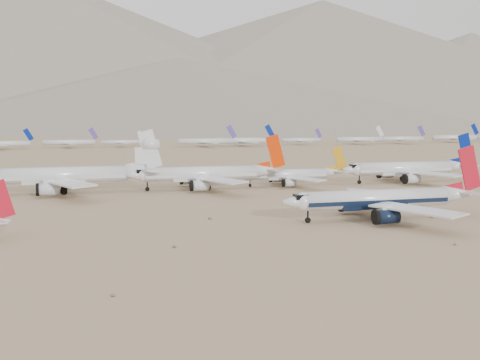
{
  "coord_description": "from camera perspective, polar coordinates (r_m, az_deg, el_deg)",
  "views": [
    {
      "loc": [
        -62.51,
        -130.56,
        26.33
      ],
      "look_at": [
        -16.15,
        37.73,
        7.0
      ],
      "focal_mm": 45.0,
      "sensor_mm": 36.0,
      "label": 1
    }
  ],
  "objects": [
    {
      "name": "row2_gold_tail",
      "position": [
        221.37,
        4.92,
        0.51
      ],
      "size": [
        40.46,
        39.57,
        14.41
      ],
      "color": "silver",
      "rests_on": "ground"
    },
    {
      "name": "mountain_range",
      "position": [
        1791.04,
        -11.32,
        11.45
      ],
      "size": [
        7354.0,
        3024.0,
        470.0
      ],
      "color": "slate",
      "rests_on": "ground"
    },
    {
      "name": "row2_orange_tail",
      "position": [
        210.0,
        -3.1,
        0.57
      ],
      "size": [
        53.39,
        52.23,
        19.04
      ],
      "color": "silver",
      "rests_on": "ground"
    },
    {
      "name": "desert_scrub",
      "position": [
        124.71,
        17.15,
        -6.02
      ],
      "size": [
        261.14,
        121.67,
        0.63
      ],
      "color": "brown",
      "rests_on": "ground"
    },
    {
      "name": "row2_white_trijet",
      "position": [
        207.34,
        -15.96,
        0.48
      ],
      "size": [
        59.58,
        58.23,
        21.11
      ],
      "color": "silver",
      "rests_on": "ground"
    },
    {
      "name": "main_airliner",
      "position": [
        154.48,
        13.55,
        -1.78
      ],
      "size": [
        51.84,
        50.63,
        18.29
      ],
      "color": "silver",
      "rests_on": "ground"
    },
    {
      "name": "distant_storage_row",
      "position": [
        496.21,
        1.45,
        3.79
      ],
      "size": [
        666.29,
        61.82,
        15.4
      ],
      "color": "silver",
      "rests_on": "ground"
    },
    {
      "name": "ground",
      "position": [
        147.13,
        10.04,
        -4.09
      ],
      "size": [
        7000.0,
        7000.0,
        0.0
      ],
      "primitive_type": "plane",
      "color": "#846C4D",
      "rests_on": "ground"
    },
    {
      "name": "foothills",
      "position": [
        1364.95,
        10.28,
        7.93
      ],
      "size": [
        4637.5,
        1395.0,
        155.0
      ],
      "color": "slate",
      "rests_on": "ground"
    },
    {
      "name": "row2_navy_widebody",
      "position": [
        239.81,
        15.74,
        1.05
      ],
      "size": [
        53.14,
        51.97,
        18.91
      ],
      "color": "silver",
      "rests_on": "ground"
    }
  ]
}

